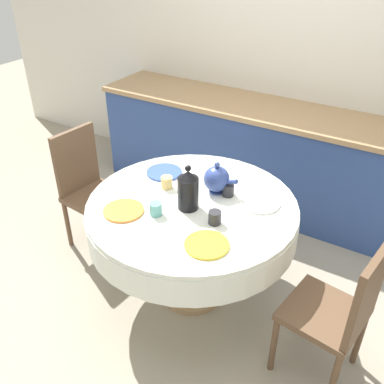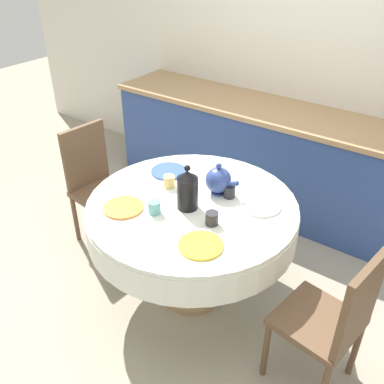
% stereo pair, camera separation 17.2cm
% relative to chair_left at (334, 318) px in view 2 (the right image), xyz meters
% --- Properties ---
extents(ground_plane, '(12.00, 12.00, 0.00)m').
position_rel_chair_left_xyz_m(ground_plane, '(-0.99, 0.15, -0.52)').
color(ground_plane, '#9E937F').
extents(wall_back, '(7.00, 0.05, 2.60)m').
position_rel_chair_left_xyz_m(wall_back, '(-0.99, 1.83, 0.78)').
color(wall_back, silver).
rests_on(wall_back, ground_plane).
extents(kitchen_counter, '(3.24, 0.64, 0.92)m').
position_rel_chair_left_xyz_m(kitchen_counter, '(-0.99, 1.49, -0.06)').
color(kitchen_counter, '#2D4784').
rests_on(kitchen_counter, ground_plane).
extents(dining_table, '(1.31, 1.31, 0.76)m').
position_rel_chair_left_xyz_m(dining_table, '(-0.99, 0.15, 0.11)').
color(dining_table, tan).
rests_on(dining_table, ground_plane).
extents(chair_left, '(0.45, 0.45, 0.94)m').
position_rel_chair_left_xyz_m(chair_left, '(0.00, 0.00, 0.00)').
color(chair_left, brown).
rests_on(chair_left, ground_plane).
extents(chair_right, '(0.44, 0.44, 0.94)m').
position_rel_chair_left_xyz_m(chair_right, '(-1.98, 0.25, 0.00)').
color(chair_right, brown).
rests_on(chair_right, ground_plane).
extents(plate_near_left, '(0.24, 0.24, 0.01)m').
position_rel_chair_left_xyz_m(plate_near_left, '(-1.29, -0.15, 0.24)').
color(plate_near_left, orange).
rests_on(plate_near_left, dining_table).
extents(cup_near_left, '(0.07, 0.07, 0.08)m').
position_rel_chair_left_xyz_m(cup_near_left, '(-1.11, -0.07, 0.27)').
color(cup_near_left, '#5BA39E').
rests_on(cup_near_left, dining_table).
extents(plate_near_right, '(0.24, 0.24, 0.01)m').
position_rel_chair_left_xyz_m(plate_near_right, '(-0.71, -0.16, 0.24)').
color(plate_near_right, yellow).
rests_on(plate_near_right, dining_table).
extents(cup_near_right, '(0.07, 0.07, 0.08)m').
position_rel_chair_left_xyz_m(cup_near_right, '(-0.77, 0.04, 0.27)').
color(cup_near_right, '#28282D').
rests_on(cup_near_right, dining_table).
extents(plate_far_left, '(0.24, 0.24, 0.01)m').
position_rel_chair_left_xyz_m(plate_far_left, '(-1.35, 0.36, 0.24)').
color(plate_far_left, '#3856AD').
rests_on(plate_far_left, dining_table).
extents(cup_far_left, '(0.07, 0.07, 0.08)m').
position_rel_chair_left_xyz_m(cup_far_left, '(-1.22, 0.22, 0.27)').
color(cup_far_left, '#DBB766').
rests_on(cup_far_left, dining_table).
extents(plate_far_right, '(0.24, 0.24, 0.01)m').
position_rel_chair_left_xyz_m(plate_far_right, '(-0.63, 0.36, 0.24)').
color(plate_far_right, white).
rests_on(plate_far_right, dining_table).
extents(cup_far_right, '(0.07, 0.07, 0.08)m').
position_rel_chair_left_xyz_m(cup_far_right, '(-0.84, 0.34, 0.27)').
color(cup_far_right, '#28282D').
rests_on(cup_far_right, dining_table).
extents(coffee_carafe, '(0.13, 0.13, 0.29)m').
position_rel_chair_left_xyz_m(coffee_carafe, '(-0.98, 0.09, 0.36)').
color(coffee_carafe, black).
rests_on(coffee_carafe, dining_table).
extents(teapot, '(0.23, 0.17, 0.21)m').
position_rel_chair_left_xyz_m(teapot, '(-0.92, 0.34, 0.33)').
color(teapot, '#33478E').
rests_on(teapot, dining_table).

